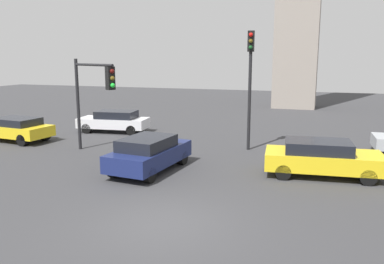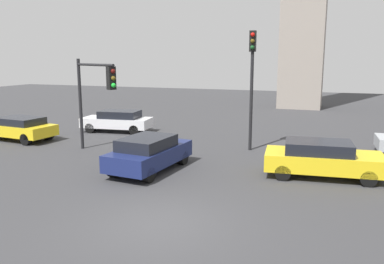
% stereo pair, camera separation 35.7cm
% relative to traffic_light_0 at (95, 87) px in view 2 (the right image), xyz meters
% --- Properties ---
extents(ground_plane, '(94.42, 94.42, 0.00)m').
position_rel_traffic_light_0_xyz_m(ground_plane, '(6.12, -6.28, -3.27)').
color(ground_plane, '#38383A').
extents(traffic_light_0, '(3.30, 2.09, 4.58)m').
position_rel_traffic_light_0_xyz_m(traffic_light_0, '(0.00, 0.00, 0.00)').
color(traffic_light_0, black).
rests_on(traffic_light_0, ground_plane).
extents(traffic_light_2, '(0.35, 0.48, 5.91)m').
position_rel_traffic_light_0_xyz_m(traffic_light_2, '(6.67, 3.55, 0.80)').
color(traffic_light_2, black).
rests_on(traffic_light_2, ground_plane).
extents(car_0, '(4.64, 2.38, 1.42)m').
position_rel_traffic_light_0_xyz_m(car_0, '(10.26, -0.04, -2.52)').
color(car_0, yellow).
rests_on(car_0, ground_plane).
extents(car_2, '(4.46, 2.28, 1.33)m').
position_rel_traffic_light_0_xyz_m(car_2, '(-6.19, 1.48, -2.56)').
color(car_2, yellow).
rests_on(car_2, ground_plane).
extents(car_3, '(2.28, 4.35, 1.45)m').
position_rel_traffic_light_0_xyz_m(car_3, '(3.52, -1.58, -2.51)').
color(car_3, navy).
rests_on(car_3, ground_plane).
extents(car_6, '(4.49, 2.24, 1.36)m').
position_rel_traffic_light_0_xyz_m(car_6, '(-2.23, 5.65, -2.55)').
color(car_6, silver).
rests_on(car_6, ground_plane).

